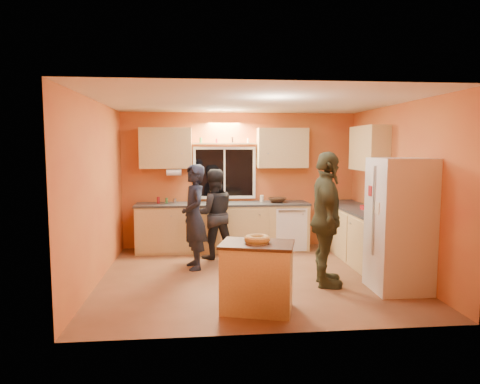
{
  "coord_description": "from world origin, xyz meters",
  "views": [
    {
      "loc": [
        -0.81,
        -6.24,
        1.94
      ],
      "look_at": [
        -0.15,
        0.4,
        1.24
      ],
      "focal_mm": 32.0,
      "sensor_mm": 36.0,
      "label": 1
    }
  ],
  "objects": [
    {
      "name": "potted_plant",
      "position": [
        1.88,
        -0.25,
        1.06
      ],
      "size": [
        0.35,
        0.33,
        0.31
      ],
      "primitive_type": "imported",
      "rotation": [
        0.0,
        0.0,
        0.4
      ],
      "color": "gray",
      "rests_on": "right_counter"
    },
    {
      "name": "red_box",
      "position": [
        2.0,
        0.63,
        0.94
      ],
      "size": [
        0.18,
        0.15,
        0.07
      ],
      "primitive_type": "cube",
      "rotation": [
        0.0,
        0.0,
        0.2
      ],
      "color": "#A8191C",
      "rests_on": "right_counter"
    },
    {
      "name": "utensil_crock",
      "position": [
        -0.55,
        1.73,
        0.99
      ],
      "size": [
        0.14,
        0.14,
        0.17
      ],
      "primitive_type": "cylinder",
      "color": "beige",
      "rests_on": "back_counter"
    },
    {
      "name": "right_counter",
      "position": [
        1.95,
        0.5,
        0.45
      ],
      "size": [
        0.62,
        1.84,
        0.9
      ],
      "color": "tan",
      "rests_on": "ground"
    },
    {
      "name": "ground",
      "position": [
        0.0,
        0.0,
        0.0
      ],
      "size": [
        4.5,
        4.5,
        0.0
      ],
      "primitive_type": "plane",
      "color": "brown",
      "rests_on": "ground"
    },
    {
      "name": "room_shell",
      "position": [
        0.12,
        0.41,
        1.62
      ],
      "size": [
        4.54,
        4.04,
        2.61
      ],
      "color": "orange",
      "rests_on": "ground"
    },
    {
      "name": "refrigerator",
      "position": [
        1.89,
        -0.8,
        0.9
      ],
      "size": [
        0.72,
        0.7,
        1.8
      ],
      "primitive_type": "cube",
      "color": "silver",
      "rests_on": "ground"
    },
    {
      "name": "person_right",
      "position": [
        0.96,
        -0.52,
        0.94
      ],
      "size": [
        0.65,
        1.17,
        1.89
      ],
      "primitive_type": "imported",
      "rotation": [
        0.0,
        0.0,
        1.4
      ],
      "color": "#363924",
      "rests_on": "ground"
    },
    {
      "name": "mixing_bowl",
      "position": [
        0.68,
        1.69,
        0.94
      ],
      "size": [
        0.4,
        0.4,
        0.09
      ],
      "primitive_type": "imported",
      "rotation": [
        0.0,
        0.0,
        -0.15
      ],
      "color": "black",
      "rests_on": "back_counter"
    },
    {
      "name": "person_center",
      "position": [
        -0.55,
        1.15,
        0.78
      ],
      "size": [
        0.86,
        0.73,
        1.57
      ],
      "primitive_type": "imported",
      "rotation": [
        0.0,
        0.0,
        3.33
      ],
      "color": "black",
      "rests_on": "ground"
    },
    {
      "name": "back_counter",
      "position": [
        0.01,
        1.7,
        0.45
      ],
      "size": [
        4.23,
        0.62,
        0.9
      ],
      "color": "tan",
      "rests_on": "ground"
    },
    {
      "name": "person_left",
      "position": [
        -0.88,
        0.53,
        0.84
      ],
      "size": [
        0.53,
        0.69,
        1.67
      ],
      "primitive_type": "imported",
      "rotation": [
        0.0,
        0.0,
        -1.33
      ],
      "color": "black",
      "rests_on": "ground"
    },
    {
      "name": "bundt_pastry",
      "position": [
        -0.12,
        -1.34,
        0.87
      ],
      "size": [
        0.31,
        0.31,
        0.09
      ],
      "primitive_type": "torus",
      "color": "tan",
      "rests_on": "island"
    },
    {
      "name": "island",
      "position": [
        -0.12,
        -1.34,
        0.42
      ],
      "size": [
        0.97,
        0.79,
        0.82
      ],
      "rotation": [
        0.0,
        0.0,
        -0.28
      ],
      "color": "tan",
      "rests_on": "ground"
    }
  ]
}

